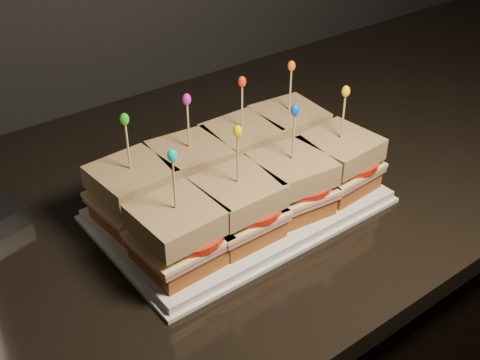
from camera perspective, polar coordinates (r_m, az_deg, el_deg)
cabinet at (r=1.34m, az=2.90°, el=-14.84°), size 2.32×0.70×0.86m
granite_slab at (r=1.05m, az=3.57°, el=1.56°), size 2.36×0.74×0.03m
platter at (r=0.90m, az=0.00°, el=-2.45°), size 0.40×0.25×0.02m
platter_rim at (r=0.90m, az=0.00°, el=-2.76°), size 0.41×0.26×0.01m
sandwich_0_bread_bot at (r=0.86m, az=-9.89°, el=-2.83°), size 0.10×0.10×0.03m
sandwich_0_ham at (r=0.85m, az=-10.00°, el=-1.89°), size 0.11×0.11×0.01m
sandwich_0_cheese at (r=0.85m, az=-10.05°, el=-1.50°), size 0.11×0.11×0.01m
sandwich_0_tomato at (r=0.85m, az=-9.19°, el=-0.99°), size 0.10×0.10×0.01m
sandwich_0_bread_top at (r=0.83m, az=-10.24°, el=0.12°), size 0.10×0.10×0.03m
sandwich_0_pick at (r=0.81m, az=-10.56°, el=2.88°), size 0.00×0.00×0.09m
sandwich_0_frill at (r=0.79m, az=-10.89°, el=5.70°), size 0.01×0.01×0.02m
sandwich_1_bread_bot at (r=0.90m, az=-4.62°, el=-0.68°), size 0.11×0.11×0.03m
sandwich_1_ham at (r=0.89m, az=-4.67°, el=0.25°), size 0.12×0.11×0.01m
sandwich_1_cheese at (r=0.89m, az=-4.69°, el=0.62°), size 0.12×0.11×0.01m
sandwich_1_tomato at (r=0.89m, az=-3.85°, el=1.12°), size 0.10×0.10×0.01m
sandwich_1_bread_top at (r=0.87m, az=-4.77°, el=2.21°), size 0.11×0.11×0.03m
sandwich_1_pick at (r=0.85m, az=-4.92°, el=4.91°), size 0.00×0.00×0.09m
sandwich_1_frill at (r=0.83m, az=-5.07°, el=7.63°), size 0.01×0.01×0.02m
sandwich_2_bread_bot at (r=0.95m, az=0.18°, el=1.29°), size 0.10×0.10×0.03m
sandwich_2_ham at (r=0.94m, az=0.19°, el=2.19°), size 0.11×0.10×0.01m
sandwich_2_cheese at (r=0.94m, az=0.19°, el=2.55°), size 0.11×0.10×0.01m
sandwich_2_tomato at (r=0.93m, az=1.00°, el=3.03°), size 0.10×0.10×0.01m
sandwich_2_bread_top at (r=0.92m, az=0.19°, el=4.09°), size 0.10×0.10×0.03m
sandwich_2_pick at (r=0.90m, az=0.20°, el=6.69°), size 0.00×0.00×0.09m
sandwich_2_frill at (r=0.88m, az=0.20°, el=9.31°), size 0.01×0.01×0.02m
sandwich_3_bread_bot at (r=1.00m, az=4.52°, el=3.05°), size 0.11×0.11×0.03m
sandwich_3_ham at (r=0.99m, az=4.56°, el=3.92°), size 0.12×0.11×0.01m
sandwich_3_cheese at (r=0.99m, az=4.58°, el=4.27°), size 0.12×0.11×0.01m
sandwich_3_tomato at (r=0.99m, az=5.35°, el=4.72°), size 0.10×0.10×0.01m
sandwich_3_bread_top at (r=0.98m, az=4.66°, el=5.75°), size 0.11×0.11×0.03m
sandwich_3_pick at (r=0.95m, az=4.78°, el=8.23°), size 0.00×0.00×0.09m
sandwich_3_frill at (r=0.94m, az=4.91°, el=10.73°), size 0.01×0.01×0.02m
sandwich_4_bread_bot at (r=0.78m, az=-5.80°, el=-6.78°), size 0.10×0.10×0.03m
sandwich_4_ham at (r=0.77m, az=-5.87°, el=-5.79°), size 0.11×0.11×0.01m
sandwich_4_cheese at (r=0.77m, az=-5.90°, el=-5.39°), size 0.11×0.11×0.01m
sandwich_4_tomato at (r=0.77m, az=-4.94°, el=-4.84°), size 0.10×0.10×0.01m
sandwich_4_bread_top at (r=0.75m, az=-6.03°, el=-3.68°), size 0.10×0.10×0.03m
sandwich_4_pick at (r=0.72m, az=-6.24°, el=-0.73°), size 0.00×0.00×0.09m
sandwich_4_frill at (r=0.70m, az=-6.46°, el=2.32°), size 0.01×0.01×0.02m
sandwich_5_bread_bot at (r=0.83m, az=-0.21°, el=-4.21°), size 0.10×0.10×0.03m
sandwich_5_ham at (r=0.82m, az=-0.22°, el=-3.24°), size 0.11×0.10×0.01m
sandwich_5_cheese at (r=0.81m, az=-0.22°, el=-2.85°), size 0.11×0.10×0.01m
sandwich_5_tomato at (r=0.81m, az=0.72°, el=-2.31°), size 0.10×0.10×0.01m
sandwich_5_bread_top at (r=0.79m, az=-0.22°, el=-1.17°), size 0.10×0.10×0.03m
sandwich_5_pick at (r=0.77m, az=-0.23°, el=1.70°), size 0.00×0.00×0.09m
sandwich_5_frill at (r=0.75m, az=-0.24°, el=4.64°), size 0.01×0.01×0.02m
sandwich_6_bread_bot at (r=0.88m, az=4.76°, el=-1.88°), size 0.11×0.11×0.03m
sandwich_6_ham at (r=0.87m, az=4.81°, el=-0.94°), size 0.12×0.11×0.01m
sandwich_6_cheese at (r=0.86m, az=4.84°, el=-0.55°), size 0.12×0.12×0.01m
sandwich_6_tomato at (r=0.86m, az=5.72°, el=-0.04°), size 0.10×0.10×0.01m
sandwich_6_bread_top at (r=0.85m, az=4.93°, el=1.06°), size 0.11×0.11×0.03m
sandwich_6_pick at (r=0.82m, az=5.08°, el=3.82°), size 0.00×0.00×0.09m
sandwich_6_frill at (r=0.80m, az=5.24°, el=6.62°), size 0.01×0.01×0.02m
sandwich_7_bread_bot at (r=0.93m, az=9.15°, el=0.20°), size 0.10×0.10×0.03m
sandwich_7_ham at (r=0.92m, az=9.25°, el=1.11°), size 0.11×0.11×0.01m
sandwich_7_cheese at (r=0.92m, az=9.29°, el=1.48°), size 0.12×0.11×0.01m
sandwich_7_tomato at (r=0.92m, az=10.12°, el=1.95°), size 0.10×0.10×0.01m
sandwich_7_bread_top at (r=0.90m, az=9.45°, el=3.02°), size 0.11×0.11×0.03m
sandwich_7_pick at (r=0.88m, az=9.73°, el=5.64°), size 0.00×0.00×0.09m
sandwich_7_frill at (r=0.86m, az=10.01°, el=8.28°), size 0.01×0.01×0.02m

